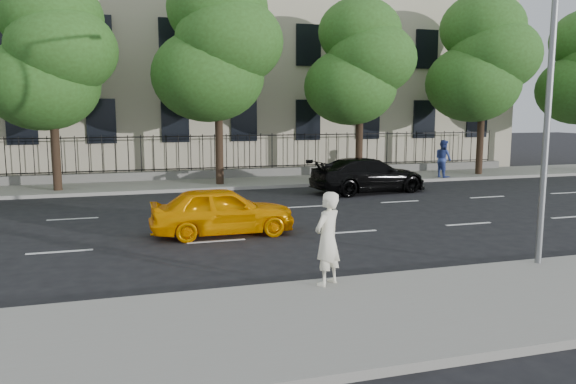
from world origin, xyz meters
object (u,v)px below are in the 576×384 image
woman_near (327,239)px  street_light (535,38)px  black_sedan (368,175)px  yellow_taxi (222,211)px

woman_near → street_light: bearing=151.7°
black_sedan → woman_near: 13.71m
street_light → yellow_taxi: bearing=140.7°
yellow_taxi → woman_near: 5.79m
woman_near → yellow_taxi: bearing=-114.9°
black_sedan → woman_near: (-6.50, -12.06, 0.32)m
yellow_taxi → black_sedan: size_ratio=0.79×
yellow_taxi → woman_near: woman_near is taller
yellow_taxi → black_sedan: (7.55, 6.38, 0.05)m
street_light → woman_near: 6.58m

